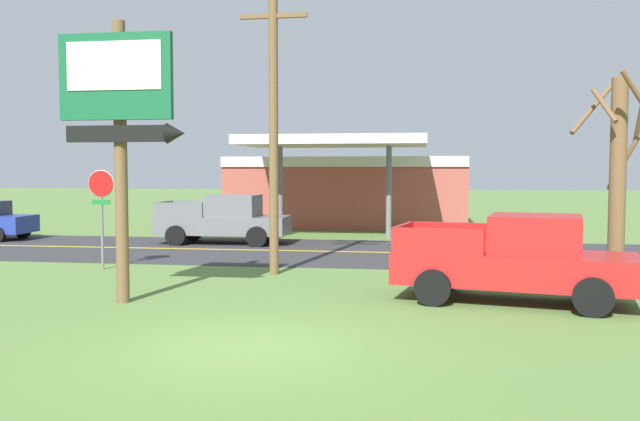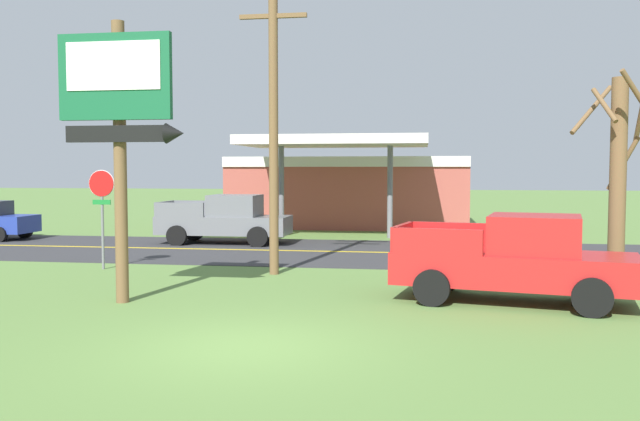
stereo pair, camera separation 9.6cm
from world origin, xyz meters
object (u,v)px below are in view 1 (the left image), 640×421
motel_sign (120,112)px  bare_tree (618,175)px  pickup_grey_on_road (225,220)px  gas_station (348,189)px  pickup_red_parked_on_lawn (517,260)px  utility_pole (273,112)px  stop_sign (101,201)px

motel_sign → bare_tree: motel_sign is taller
pickup_grey_on_road → gas_station: bearing=66.2°
pickup_red_parked_on_lawn → pickup_grey_on_road: same height
bare_tree → pickup_grey_on_road: size_ratio=1.01×
gas_station → pickup_red_parked_on_lawn: gas_station is taller
utility_pole → bare_tree: utility_pole is taller
pickup_red_parked_on_lawn → pickup_grey_on_road: (-9.81, 10.49, 0.00)m
motel_sign → stop_sign: motel_sign is taller
bare_tree → motel_sign: bearing=-162.2°
bare_tree → utility_pole: bearing=173.9°
motel_sign → pickup_red_parked_on_lawn: motel_sign is taller
utility_pole → pickup_red_parked_on_lawn: 7.85m
stop_sign → gas_station: (5.57, 16.15, -0.08)m
motel_sign → gas_station: size_ratio=0.52×
stop_sign → pickup_grey_on_road: (1.61, 7.19, -1.06)m
bare_tree → pickup_red_parked_on_lawn: (-2.71, -2.22, -1.86)m
bare_tree → stop_sign: bearing=175.6°
motel_sign → bare_tree: size_ratio=1.17×
stop_sign → bare_tree: bearing=-4.4°
gas_station → pickup_grey_on_road: bearing=-113.8°
stop_sign → pickup_red_parked_on_lawn: 11.94m
motel_sign → pickup_red_parked_on_lawn: (8.59, 1.40, -3.25)m
bare_tree → pickup_grey_on_road: bare_tree is taller
stop_sign → pickup_red_parked_on_lawn: (11.43, -3.30, -1.06)m
gas_station → stop_sign: bearing=-109.0°
motel_sign → utility_pole: bearing=62.5°
utility_pole → pickup_red_parked_on_lawn: utility_pole is taller
pickup_grey_on_road → motel_sign: bearing=-84.1°
gas_station → pickup_red_parked_on_lawn: size_ratio=2.19×
motel_sign → gas_station: motel_sign is taller
gas_station → bare_tree: bearing=-63.6°
pickup_red_parked_on_lawn → pickup_grey_on_road: bearing=133.1°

